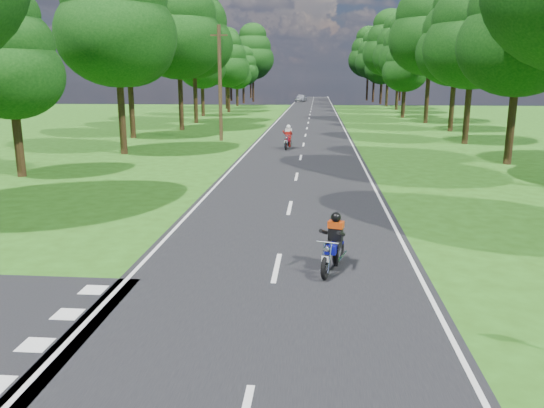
{
  "coord_description": "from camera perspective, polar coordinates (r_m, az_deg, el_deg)",
  "views": [
    {
      "loc": [
        0.9,
        -9.91,
        4.43
      ],
      "look_at": [
        -0.28,
        4.0,
        1.1
      ],
      "focal_mm": 35.0,
      "sensor_mm": 36.0,
      "label": 1
    }
  ],
  "objects": [
    {
      "name": "telegraph_pole",
      "position": [
        38.53,
        -5.61,
        12.83
      ],
      "size": [
        1.2,
        0.26,
        8.0
      ],
      "color": "#382616",
      "rests_on": "ground"
    },
    {
      "name": "ground",
      "position": [
        10.89,
        -0.31,
        -10.59
      ],
      "size": [
        160.0,
        160.0,
        0.0
      ],
      "primitive_type": "plane",
      "color": "#275112",
      "rests_on": "ground"
    },
    {
      "name": "main_road",
      "position": [
        60.08,
        4.02,
        9.17
      ],
      "size": [
        7.0,
        140.0,
        0.02
      ],
      "primitive_type": "cube",
      "color": "black",
      "rests_on": "ground"
    },
    {
      "name": "rider_far_red",
      "position": [
        33.83,
        1.73,
        7.23
      ],
      "size": [
        0.79,
        1.88,
        1.52
      ],
      "primitive_type": null,
      "rotation": [
        0.0,
        0.0,
        -0.1
      ],
      "color": "#AD0D20",
      "rests_on": "main_road"
    },
    {
      "name": "treeline",
      "position": [
        70.08,
        5.49,
        16.5
      ],
      "size": [
        40.0,
        115.35,
        14.78
      ],
      "color": "black",
      "rests_on": "ground"
    },
    {
      "name": "rider_near_blue",
      "position": [
        12.49,
        6.62,
        -4.07
      ],
      "size": [
        0.96,
        1.71,
        1.35
      ],
      "primitive_type": null,
      "rotation": [
        0.0,
        0.0,
        -0.28
      ],
      "color": "#0E109B",
      "rests_on": "main_road"
    },
    {
      "name": "road_markings",
      "position": [
        58.21,
        3.85,
        9.06
      ],
      "size": [
        7.4,
        140.0,
        0.01
      ],
      "color": "silver",
      "rests_on": "main_road"
    },
    {
      "name": "distant_car",
      "position": [
        101.84,
        3.14,
        11.32
      ],
      "size": [
        2.36,
        4.34,
        1.4
      ],
      "primitive_type": "imported",
      "rotation": [
        0.0,
        0.0,
        -0.18
      ],
      "color": "silver",
      "rests_on": "main_road"
    }
  ]
}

